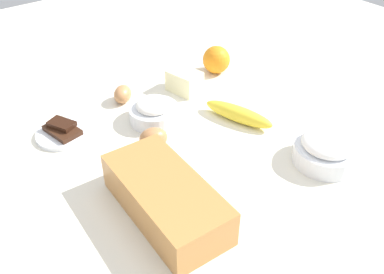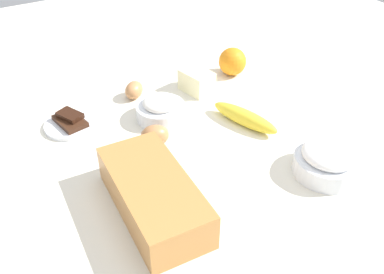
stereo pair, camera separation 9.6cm
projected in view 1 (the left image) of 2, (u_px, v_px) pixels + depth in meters
The scene contains 10 objects.
ground_plane at pixel (192, 154), 0.99m from camera, with size 2.40×2.40×0.02m, color silver.
loaf_pan at pixel (166, 197), 0.80m from camera, with size 0.29×0.15×0.08m.
flour_bowl at pixel (154, 111), 1.06m from camera, with size 0.13×0.13×0.06m.
sugar_bowl at pixel (327, 149), 0.93m from camera, with size 0.14×0.14×0.07m.
banana at pixel (238, 114), 1.07m from camera, with size 0.19×0.04×0.04m, color yellow.
orange_fruit at pixel (216, 60), 1.26m from camera, with size 0.08×0.08×0.08m, color orange.
butter_block at pixel (184, 81), 1.18m from camera, with size 0.09×0.06×0.06m, color #F4EDB2.
egg_near_butter at pixel (153, 138), 0.98m from camera, with size 0.05×0.05×0.07m, color #B07748.
egg_beside_bowl at pixel (123, 94), 1.14m from camera, with size 0.05×0.05×0.06m, color #BC7F4D.
chocolate_plate at pixel (63, 132), 1.02m from camera, with size 0.13×0.13×0.03m.
Camera 1 is at (-0.61, 0.47, 0.61)m, focal length 39.57 mm.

